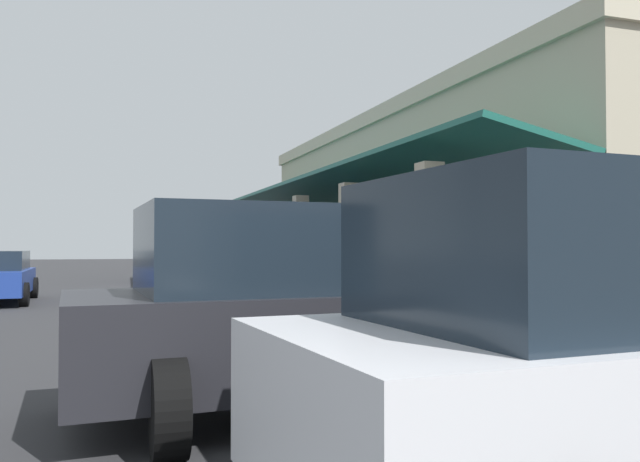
# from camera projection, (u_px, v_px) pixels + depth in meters

# --- Properties ---
(ground) EXTENTS (120.00, 120.00, 0.00)m
(ground) POSITION_uv_depth(u_px,v_px,m) (335.00, 283.00, 28.16)
(ground) COLOR #2D2D30
(curb_strip) EXTENTS (32.89, 0.50, 0.12)m
(curb_strip) POSITION_uv_depth(u_px,v_px,m) (268.00, 285.00, 25.78)
(curb_strip) COLOR #9E998E
(curb_strip) RESTS_ON ground
(plaza_building) EXTENTS (27.71, 14.20, 7.28)m
(plaza_building) POSITION_uv_depth(u_px,v_px,m) (476.00, 201.00, 28.94)
(plaza_building) COLOR #B2A88E
(plaza_building) RESTS_ON ground
(transit_bus) EXTENTS (11.29, 3.09, 3.34)m
(transit_bus) POSITION_uv_depth(u_px,v_px,m) (193.00, 240.00, 26.35)
(transit_bus) COLOR #193D9E
(transit_bus) RESTS_ON ground
(parked_suv_charcoal) EXTENTS (2.87, 4.89, 1.97)m
(parked_suv_charcoal) POSITION_uv_depth(u_px,v_px,m) (320.00, 306.00, 6.31)
(parked_suv_charcoal) COLOR #232328
(parked_suv_charcoal) RESTS_ON ground
(pedestrian) EXTENTS (0.64, 0.47, 1.74)m
(pedestrian) POSITION_uv_depth(u_px,v_px,m) (333.00, 272.00, 15.61)
(pedestrian) COLOR navy
(pedestrian) RESTS_ON ground
(potted_palm) EXTENTS (1.92, 2.03, 2.61)m
(potted_palm) POSITION_uv_depth(u_px,v_px,m) (348.00, 279.00, 20.18)
(potted_palm) COLOR gray
(potted_palm) RESTS_ON ground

